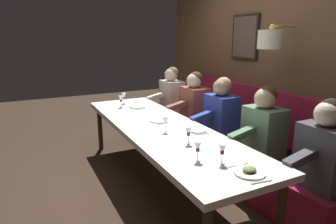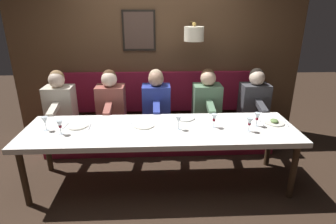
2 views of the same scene
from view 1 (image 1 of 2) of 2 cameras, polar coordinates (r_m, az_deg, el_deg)
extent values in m
plane|color=#332319|center=(3.62, -1.39, -13.98)|extent=(12.00, 12.00, 0.00)
cube|color=white|center=(3.34, -1.47, -3.23)|extent=(0.90, 3.15, 0.06)
cylinder|color=#352416|center=(4.68, -13.15, -3.12)|extent=(0.07, 0.07, 0.68)
cylinder|color=#352416|center=(2.62, 21.10, -18.69)|extent=(0.07, 0.07, 0.68)
cylinder|color=#352416|center=(4.88, -5.16, -2.06)|extent=(0.07, 0.07, 0.68)
cube|color=maroon|center=(3.95, 10.43, -8.09)|extent=(0.52, 3.35, 0.45)
cube|color=brown|center=(4.05, 18.02, 9.89)|extent=(0.10, 4.55, 2.90)
cube|color=maroon|center=(4.09, 16.38, 0.39)|extent=(0.10, 3.35, 0.64)
cube|color=black|center=(4.21, 14.88, 13.98)|extent=(0.04, 0.50, 0.59)
cube|color=#4C382D|center=(4.19, 14.68, 13.99)|extent=(0.01, 0.44, 0.53)
cylinder|color=#A37F38|center=(3.53, 21.74, 15.34)|extent=(0.35, 0.02, 0.02)
cylinder|color=beige|center=(3.40, 19.50, 13.23)|extent=(0.28, 0.28, 0.20)
sphere|color=#A37F38|center=(3.40, 19.69, 15.41)|extent=(0.06, 0.06, 0.06)
cube|color=#3D3D42|center=(2.87, 28.13, -7.68)|extent=(0.30, 0.40, 0.56)
sphere|color=beige|center=(2.75, 28.83, -0.40)|extent=(0.22, 0.22, 0.22)
sphere|color=black|center=(2.76, 29.26, 0.29)|extent=(0.20, 0.20, 0.20)
cube|color=#3D3D42|center=(2.64, 24.53, -8.24)|extent=(0.33, 0.09, 0.14)
cube|color=#567A5B|center=(3.29, 18.19, -3.93)|extent=(0.30, 0.40, 0.56)
sphere|color=#D1A889|center=(3.18, 18.47, 2.51)|extent=(0.22, 0.22, 0.22)
sphere|color=#4C331E|center=(3.19, 18.90, 3.10)|extent=(0.20, 0.20, 0.20)
cube|color=#567A5B|center=(3.08, 14.40, -4.08)|extent=(0.33, 0.09, 0.14)
cube|color=#283893|center=(3.82, 10.41, -0.88)|extent=(0.30, 0.40, 0.56)
sphere|color=#A37A60|center=(3.73, 10.43, 4.71)|extent=(0.22, 0.22, 0.22)
sphere|color=tan|center=(3.74, 10.82, 5.21)|extent=(0.20, 0.20, 0.20)
cube|color=#283893|center=(3.65, 6.79, -0.83)|extent=(0.33, 0.09, 0.14)
cube|color=#934C42|center=(4.34, 5.22, 1.17)|extent=(0.30, 0.40, 0.56)
sphere|color=beige|center=(4.26, 5.11, 6.11)|extent=(0.22, 0.22, 0.22)
sphere|color=#4C331E|center=(4.27, 5.47, 6.54)|extent=(0.20, 0.20, 0.20)
cube|color=#934C42|center=(4.19, 1.86, 1.29)|extent=(0.33, 0.09, 0.14)
cube|color=beige|center=(4.95, 0.79, 2.91)|extent=(0.30, 0.40, 0.56)
sphere|color=beige|center=(4.88, 0.59, 7.25)|extent=(0.22, 0.22, 0.22)
sphere|color=#937047|center=(4.89, 0.91, 7.63)|extent=(0.20, 0.20, 0.20)
cube|color=beige|center=(4.82, -2.27, 3.06)|extent=(0.33, 0.09, 0.14)
cylinder|color=silver|center=(2.30, 15.61, -11.32)|extent=(0.24, 0.24, 0.01)
ellipsoid|color=#668447|center=(2.29, 15.65, -10.75)|extent=(0.11, 0.09, 0.04)
cube|color=silver|center=(2.20, 17.79, -12.88)|extent=(0.17, 0.04, 0.01)
cube|color=silver|center=(2.41, 13.63, -10.04)|extent=(0.18, 0.02, 0.01)
cylinder|color=silver|center=(3.53, -1.76, -1.63)|extent=(0.24, 0.24, 0.01)
cube|color=silver|center=(3.40, -1.03, -2.35)|extent=(0.17, 0.03, 0.01)
cube|color=silver|center=(3.66, -2.44, -1.08)|extent=(0.18, 0.04, 0.01)
cylinder|color=silver|center=(4.23, -6.02, 1.04)|extent=(0.24, 0.24, 0.01)
cube|color=silver|center=(4.09, -5.55, 0.54)|extent=(0.17, 0.02, 0.01)
cube|color=silver|center=(4.37, -6.45, 1.42)|extent=(0.18, 0.03, 0.01)
cylinder|color=silver|center=(3.20, 5.55, -3.43)|extent=(0.24, 0.24, 0.01)
cube|color=silver|center=(3.07, 6.68, -4.29)|extent=(0.17, 0.03, 0.01)
cube|color=silver|center=(3.33, 4.51, -2.75)|extent=(0.18, 0.02, 0.01)
cylinder|color=silver|center=(3.14, -0.55, -3.81)|extent=(0.06, 0.06, 0.00)
cylinder|color=silver|center=(3.13, -0.55, -3.13)|extent=(0.01, 0.01, 0.07)
cone|color=silver|center=(3.10, -0.55, -1.72)|extent=(0.07, 0.07, 0.08)
cylinder|color=silver|center=(4.28, -9.12, 1.03)|extent=(0.06, 0.06, 0.00)
cylinder|color=silver|center=(4.28, -9.15, 1.55)|extent=(0.01, 0.01, 0.07)
cone|color=silver|center=(4.26, -9.19, 2.60)|extent=(0.07, 0.07, 0.08)
cylinder|color=maroon|center=(4.26, -9.17, 2.22)|extent=(0.03, 0.03, 0.03)
cylinder|color=silver|center=(2.82, 4.06, -6.06)|extent=(0.06, 0.06, 0.00)
cylinder|color=silver|center=(2.80, 4.08, -5.30)|extent=(0.01, 0.01, 0.07)
cone|color=silver|center=(2.78, 4.11, -3.75)|extent=(0.07, 0.07, 0.08)
cylinder|color=maroon|center=(2.78, 4.10, -4.26)|extent=(0.03, 0.03, 0.03)
cylinder|color=silver|center=(2.43, 10.46, -9.73)|extent=(0.06, 0.06, 0.00)
cylinder|color=silver|center=(2.42, 10.50, -8.87)|extent=(0.01, 0.01, 0.07)
cone|color=silver|center=(2.39, 10.59, -7.11)|extent=(0.07, 0.07, 0.08)
cylinder|color=maroon|center=(2.40, 10.56, -7.74)|extent=(0.03, 0.03, 0.03)
cylinder|color=silver|center=(2.46, 5.79, -9.29)|extent=(0.06, 0.06, 0.00)
cylinder|color=silver|center=(2.44, 5.82, -8.45)|extent=(0.01, 0.01, 0.07)
cone|color=silver|center=(2.41, 5.86, -6.70)|extent=(0.07, 0.07, 0.08)
cylinder|color=maroon|center=(2.42, 5.85, -7.38)|extent=(0.03, 0.03, 0.02)
cylinder|color=silver|center=(4.50, -8.54, 1.72)|extent=(0.06, 0.06, 0.00)
cylinder|color=silver|center=(4.49, -8.56, 2.21)|extent=(0.01, 0.01, 0.07)
cone|color=silver|center=(4.48, -8.60, 3.21)|extent=(0.07, 0.07, 0.08)
camera|label=2|loc=(3.34, -57.27, 13.69)|focal=29.66mm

